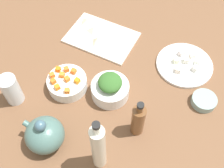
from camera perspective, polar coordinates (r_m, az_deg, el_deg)
name	(u,v)px	position (r cm, az deg, el deg)	size (l,w,h in cm)	color
tabletop	(112,93)	(112.28, 0.00, -1.86)	(190.00, 190.00, 3.00)	brown
cutting_board	(101,37)	(128.43, -2.17, 9.49)	(30.28, 20.71, 1.00)	silver
plate_tofu	(184,65)	(121.82, 14.57, 3.82)	(23.68, 23.68, 1.20)	white
bowl_greens	(111,90)	(107.62, -0.28, -1.28)	(14.65, 14.65, 6.05)	white
bowl_carrots	(67,83)	(111.43, -9.12, 0.15)	(15.53, 15.53, 5.04)	white
bowl_small_side	(204,101)	(112.53, 18.27, -3.26)	(9.51, 9.51, 3.09)	#84A09A
teapot	(45,135)	(98.47, -13.64, -10.01)	(15.19, 13.45, 14.73)	#4B6D66
bottle_0	(138,120)	(96.43, 5.34, -7.35)	(4.74, 4.74, 18.31)	brown
bottle_1	(98,147)	(87.11, -2.79, -12.80)	(4.65, 4.65, 28.24)	silver
drinking_glass_0	(11,90)	(110.25, -19.90, -1.11)	(6.70, 6.70, 12.90)	white
carrot_cube_0	(53,81)	(108.75, -11.94, 0.54)	(1.80, 1.80, 1.80)	orange
carrot_cube_1	(57,87)	(106.90, -11.13, -0.65)	(1.80, 1.80, 1.80)	orange
carrot_cube_2	(77,81)	(107.38, -7.14, 0.67)	(1.80, 1.80, 1.80)	orange
carrot_cube_3	(58,69)	(111.79, -10.95, 2.97)	(1.80, 1.80, 1.80)	orange
carrot_cube_4	(74,71)	(110.24, -7.85, 2.61)	(1.80, 1.80, 1.80)	orange
carrot_cube_5	(62,75)	(109.89, -10.21, 1.85)	(1.80, 1.80, 1.80)	orange
carrot_cube_6	(67,79)	(108.41, -9.16, 1.03)	(1.80, 1.80, 1.80)	orange
carrot_cube_7	(67,91)	(105.34, -9.16, -1.39)	(1.80, 1.80, 1.80)	orange
carrot_cube_8	(52,75)	(110.55, -12.15, 1.78)	(1.80, 1.80, 1.80)	orange
carrot_cube_9	(66,69)	(111.23, -9.30, 2.99)	(1.80, 1.80, 1.80)	orange
chopped_greens_mound	(111,83)	(103.28, -0.29, 0.29)	(9.55, 9.04, 4.37)	#346528
tofu_cube_0	(176,61)	(120.22, 12.98, 4.70)	(2.20, 2.20, 2.20)	#E7F0CC
tofu_cube_1	(178,70)	(117.34, 13.34, 2.85)	(2.20, 2.20, 2.20)	#F3E1CB
tofu_cube_2	(186,60)	(121.27, 14.89, 4.69)	(2.20, 2.20, 2.20)	silver
tofu_cube_3	(195,68)	(119.64, 16.65, 3.09)	(2.20, 2.20, 2.20)	white
tofu_cube_4	(181,53)	(123.47, 14.01, 6.20)	(2.20, 2.20, 2.20)	white
tofu_cube_5	(192,56)	(123.72, 16.13, 5.61)	(2.20, 2.20, 2.20)	white
tofu_cube_6	(198,62)	(122.05, 17.11, 4.33)	(2.20, 2.20, 2.20)	white
dumpling_0	(97,40)	(124.63, -3.02, 8.97)	(4.47, 4.24, 3.08)	beige
dumpling_1	(93,29)	(129.85, -3.82, 11.13)	(5.13, 4.48, 2.45)	beige
dumpling_2	(87,21)	(133.61, -5.07, 12.62)	(5.87, 5.74, 2.53)	beige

